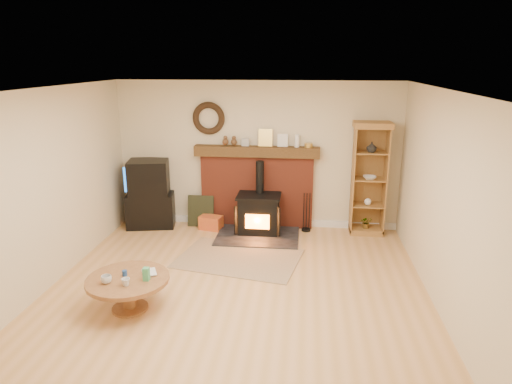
# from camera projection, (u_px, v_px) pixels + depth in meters

# --- Properties ---
(ground) EXTENTS (5.50, 5.50, 0.00)m
(ground) POSITION_uv_depth(u_px,v_px,m) (234.00, 298.00, 5.84)
(ground) COLOR tan
(ground) RESTS_ON ground
(room_shell) EXTENTS (5.02, 5.52, 2.61)m
(room_shell) POSITION_uv_depth(u_px,v_px,m) (232.00, 165.00, 5.45)
(room_shell) COLOR beige
(room_shell) RESTS_ON ground
(chimney_breast) EXTENTS (2.20, 0.22, 1.78)m
(chimney_breast) POSITION_uv_depth(u_px,v_px,m) (257.00, 183.00, 8.16)
(chimney_breast) COLOR maroon
(chimney_breast) RESTS_ON ground
(wood_stove) EXTENTS (1.40, 1.00, 1.26)m
(wood_stove) POSITION_uv_depth(u_px,v_px,m) (259.00, 215.00, 7.90)
(wood_stove) COLOR black
(wood_stove) RESTS_ON ground
(area_rug) EXTENTS (2.01, 1.56, 0.01)m
(area_rug) POSITION_uv_depth(u_px,v_px,m) (239.00, 258.00, 6.98)
(area_rug) COLOR brown
(area_rug) RESTS_ON ground
(tv_unit) EXTENTS (0.93, 0.72, 1.22)m
(tv_unit) POSITION_uv_depth(u_px,v_px,m) (150.00, 195.00, 8.23)
(tv_unit) COLOR black
(tv_unit) RESTS_ON ground
(curio_cabinet) EXTENTS (0.63, 0.45, 1.95)m
(curio_cabinet) POSITION_uv_depth(u_px,v_px,m) (369.00, 179.00, 7.80)
(curio_cabinet) COLOR #925D2F
(curio_cabinet) RESTS_ON ground
(firelog_box) EXTENTS (0.44, 0.33, 0.24)m
(firelog_box) POSITION_uv_depth(u_px,v_px,m) (211.00, 223.00, 8.18)
(firelog_box) COLOR orange
(firelog_box) RESTS_ON ground
(leaning_painting) EXTENTS (0.48, 0.13, 0.57)m
(leaning_painting) POSITION_uv_depth(u_px,v_px,m) (201.00, 211.00, 8.30)
(leaning_painting) COLOR black
(leaning_painting) RESTS_ON ground
(fire_tools) EXTENTS (0.16, 0.16, 0.70)m
(fire_tools) POSITION_uv_depth(u_px,v_px,m) (306.00, 224.00, 8.09)
(fire_tools) COLOR black
(fire_tools) RESTS_ON ground
(coffee_table) EXTENTS (0.99, 0.99, 0.58)m
(coffee_table) POSITION_uv_depth(u_px,v_px,m) (128.00, 284.00, 5.48)
(coffee_table) COLOR brown
(coffee_table) RESTS_ON ground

